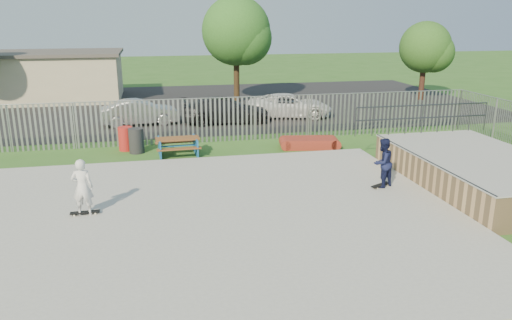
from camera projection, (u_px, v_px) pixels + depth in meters
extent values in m
plane|color=#305F20|center=(193.00, 222.00, 13.79)|extent=(120.00, 120.00, 0.00)
cube|color=#999A95|center=(193.00, 220.00, 13.77)|extent=(15.00, 12.00, 0.15)
cube|color=tan|center=(478.00, 172.00, 16.46)|extent=(4.00, 7.00, 1.05)
cube|color=#9E9E99|center=(480.00, 156.00, 16.31)|extent=(4.05, 7.05, 0.04)
cylinder|color=#383A3F|center=(425.00, 160.00, 15.91)|extent=(0.06, 7.00, 0.06)
cube|color=brown|center=(177.00, 139.00, 20.20)|extent=(1.77, 0.75, 0.06)
cube|color=brown|center=(179.00, 149.00, 19.73)|extent=(1.76, 0.34, 0.05)
cube|color=brown|center=(176.00, 142.00, 20.82)|extent=(1.76, 0.34, 0.05)
cube|color=#16579B|center=(178.00, 147.00, 20.29)|extent=(1.61, 1.42, 0.72)
cube|color=maroon|center=(309.00, 143.00, 21.53)|extent=(2.29, 1.40, 0.43)
cylinder|color=#AC1F1A|center=(126.00, 139.00, 21.05)|extent=(0.60, 0.60, 1.00)
cylinder|color=#252527|center=(136.00, 141.00, 20.64)|extent=(0.62, 0.62, 1.04)
cube|color=black|center=(167.00, 105.00, 31.65)|extent=(40.00, 18.00, 0.02)
imported|color=#B6B7BB|center=(140.00, 112.00, 25.85)|extent=(4.10, 1.78, 1.31)
imported|color=black|center=(226.00, 110.00, 26.33)|extent=(4.72, 2.06, 1.35)
imported|color=white|center=(290.00, 106.00, 27.82)|extent=(5.01, 3.10, 1.29)
cube|color=#C2B895|center=(43.00, 78.00, 33.42)|extent=(10.00, 6.00, 3.00)
cube|color=#4C4742|center=(40.00, 53.00, 32.97)|extent=(10.40, 6.40, 0.20)
cylinder|color=#382816|center=(237.00, 72.00, 32.44)|extent=(0.37, 0.37, 3.90)
sphere|color=#2A5A1F|center=(236.00, 31.00, 31.71)|extent=(4.37, 4.37, 4.37)
cylinder|color=#3E2219|center=(422.00, 78.00, 33.38)|extent=(0.36, 0.36, 2.99)
sphere|color=#2A511C|center=(425.00, 47.00, 32.82)|extent=(3.35, 3.35, 3.35)
cube|color=black|center=(381.00, 185.00, 16.21)|extent=(0.80, 0.54, 0.02)
cube|color=black|center=(85.00, 212.00, 13.95)|extent=(0.81, 0.24, 0.02)
imported|color=#121639|center=(383.00, 163.00, 16.00)|extent=(0.98, 0.90, 1.61)
imported|color=silver|center=(82.00, 187.00, 13.74)|extent=(0.63, 0.46, 1.61)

